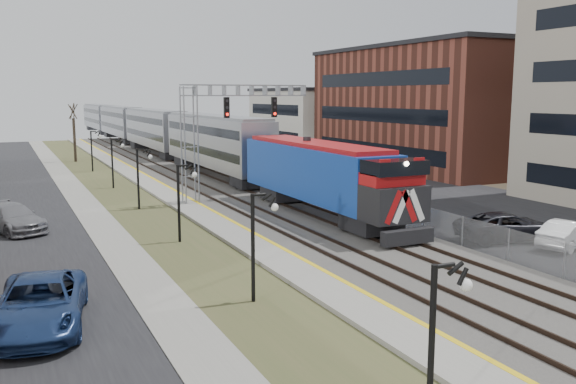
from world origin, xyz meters
TOP-DOWN VIEW (x-y plane):
  - ground at (0.00, 0.00)m, footprint 160.00×160.00m
  - street_west at (-11.50, 35.00)m, footprint 7.00×120.00m
  - sidewalk at (-7.00, 35.00)m, footprint 2.00×120.00m
  - grass_median at (-4.00, 35.00)m, footprint 4.00×120.00m
  - platform at (-1.00, 35.00)m, footprint 2.00×120.00m
  - ballast_bed at (4.00, 35.00)m, footprint 8.00×120.00m
  - parking_lot at (16.00, 35.00)m, footprint 16.00×120.00m
  - platform_edge at (-0.12, 35.00)m, footprint 0.24×120.00m
  - track_near at (2.00, 35.00)m, footprint 1.58×120.00m
  - track_far at (5.50, 35.00)m, footprint 1.58×120.00m
  - train at (5.50, 67.65)m, footprint 3.00×108.65m
  - signal_gantry at (1.22, 27.99)m, footprint 9.00×1.07m
  - lampposts at (-4.00, 18.29)m, footprint 0.14×62.14m
  - fence at (8.20, 35.00)m, footprint 0.04×120.00m
  - buildings_east at (30.00, 31.18)m, footprint 16.00×76.00m
  - car_lot_b at (12.97, 8.80)m, footprint 4.41×2.53m
  - car_lot_c at (11.32, 11.20)m, footprint 5.67×3.57m
  - car_lot_d at (11.60, 21.81)m, footprint 4.55×1.93m
  - car_lot_e at (13.37, 35.90)m, footprint 4.42×2.90m
  - car_street_a at (-11.11, 8.59)m, footprint 3.63×6.18m
  - car_street_b at (-11.62, 24.33)m, footprint 3.93×5.59m

SIDE VIEW (x-z plane):
  - ground at x=0.00m, z-range 0.00..0.00m
  - street_west at x=-11.50m, z-range 0.00..0.04m
  - parking_lot at x=16.00m, z-range 0.00..0.04m
  - grass_median at x=-4.00m, z-range 0.00..0.06m
  - sidewalk at x=-7.00m, z-range 0.00..0.08m
  - ballast_bed at x=4.00m, z-range 0.00..0.20m
  - platform at x=-1.00m, z-range 0.00..0.24m
  - platform_edge at x=-0.12m, z-range 0.24..0.25m
  - track_near at x=2.00m, z-range 0.20..0.35m
  - track_far at x=5.50m, z-range 0.20..0.35m
  - car_lot_d at x=11.60m, z-range 0.00..1.31m
  - car_lot_b at x=12.97m, z-range 0.00..1.37m
  - car_lot_e at x=13.37m, z-range 0.00..1.40m
  - car_lot_c at x=11.32m, z-range 0.00..1.46m
  - car_street_b at x=-11.62m, z-range 0.00..1.50m
  - fence at x=8.20m, z-range 0.00..1.60m
  - car_street_a at x=-11.11m, z-range 0.00..1.62m
  - lampposts at x=-4.00m, z-range 0.00..4.00m
  - train at x=5.50m, z-range 0.28..5.60m
  - signal_gantry at x=1.22m, z-range 1.51..9.66m
  - buildings_east at x=30.00m, z-range -1.19..13.81m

